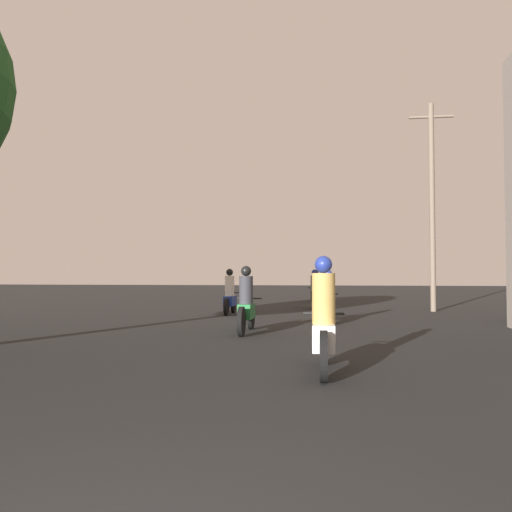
{
  "coord_description": "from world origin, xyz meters",
  "views": [
    {
      "loc": [
        0.93,
        -1.71,
        1.37
      ],
      "look_at": [
        -1.53,
        16.12,
        2.03
      ],
      "focal_mm": 35.0,
      "sensor_mm": 36.0,
      "label": 1
    }
  ],
  "objects_px": {
    "motorcycle_silver": "(316,289)",
    "utility_pole_far": "(432,202)",
    "motorcycle_white": "(324,327)",
    "motorcycle_blue": "(230,296)",
    "motorcycle_orange": "(328,301)",
    "motorcycle_black": "(315,293)",
    "motorcycle_green": "(246,306)"
  },
  "relations": [
    {
      "from": "motorcycle_blue",
      "to": "motorcycle_white",
      "type": "bearing_deg",
      "value": -67.98
    },
    {
      "from": "motorcycle_green",
      "to": "motorcycle_blue",
      "type": "height_order",
      "value": "motorcycle_green"
    },
    {
      "from": "motorcycle_green",
      "to": "motorcycle_black",
      "type": "xyz_separation_m",
      "value": [
        1.43,
        8.46,
        0.0
      ]
    },
    {
      "from": "motorcycle_silver",
      "to": "motorcycle_black",
      "type": "bearing_deg",
      "value": -97.84
    },
    {
      "from": "motorcycle_green",
      "to": "motorcycle_blue",
      "type": "distance_m",
      "value": 5.47
    },
    {
      "from": "motorcycle_orange",
      "to": "utility_pole_far",
      "type": "distance_m",
      "value": 7.08
    },
    {
      "from": "motorcycle_white",
      "to": "motorcycle_black",
      "type": "bearing_deg",
      "value": 82.85
    },
    {
      "from": "motorcycle_black",
      "to": "motorcycle_white",
      "type": "bearing_deg",
      "value": -97.09
    },
    {
      "from": "motorcycle_green",
      "to": "utility_pole_far",
      "type": "xyz_separation_m",
      "value": [
        5.79,
        7.53,
        3.41
      ]
    },
    {
      "from": "motorcycle_white",
      "to": "motorcycle_green",
      "type": "distance_m",
      "value": 4.89
    },
    {
      "from": "motorcycle_green",
      "to": "motorcycle_black",
      "type": "bearing_deg",
      "value": 78.41
    },
    {
      "from": "motorcycle_black",
      "to": "utility_pole_far",
      "type": "xyz_separation_m",
      "value": [
        4.36,
        -0.93,
        3.41
      ]
    },
    {
      "from": "motorcycle_orange",
      "to": "motorcycle_silver",
      "type": "height_order",
      "value": "motorcycle_silver"
    },
    {
      "from": "motorcycle_blue",
      "to": "utility_pole_far",
      "type": "distance_m",
      "value": 8.28
    },
    {
      "from": "motorcycle_white",
      "to": "utility_pole_far",
      "type": "bearing_deg",
      "value": 62.93
    },
    {
      "from": "motorcycle_blue",
      "to": "utility_pole_far",
      "type": "relative_size",
      "value": 0.24
    },
    {
      "from": "motorcycle_white",
      "to": "motorcycle_blue",
      "type": "distance_m",
      "value": 10.35
    },
    {
      "from": "motorcycle_white",
      "to": "motorcycle_blue",
      "type": "relative_size",
      "value": 1.04
    },
    {
      "from": "motorcycle_orange",
      "to": "motorcycle_black",
      "type": "relative_size",
      "value": 1.01
    },
    {
      "from": "utility_pole_far",
      "to": "motorcycle_white",
      "type": "bearing_deg",
      "value": -108.25
    },
    {
      "from": "motorcycle_silver",
      "to": "motorcycle_orange",
      "type": "bearing_deg",
      "value": -95.39
    },
    {
      "from": "motorcycle_green",
      "to": "motorcycle_blue",
      "type": "relative_size",
      "value": 1.15
    },
    {
      "from": "motorcycle_black",
      "to": "motorcycle_blue",
      "type": "bearing_deg",
      "value": -140.55
    },
    {
      "from": "motorcycle_silver",
      "to": "utility_pole_far",
      "type": "xyz_separation_m",
      "value": [
        4.38,
        -5.82,
        3.4
      ]
    },
    {
      "from": "motorcycle_green",
      "to": "motorcycle_blue",
      "type": "xyz_separation_m",
      "value": [
        -1.41,
        5.29,
        -0.01
      ]
    },
    {
      "from": "motorcycle_blue",
      "to": "motorcycle_black",
      "type": "bearing_deg",
      "value": 52.12
    },
    {
      "from": "motorcycle_silver",
      "to": "utility_pole_far",
      "type": "bearing_deg",
      "value": -61.12
    },
    {
      "from": "motorcycle_white",
      "to": "motorcycle_silver",
      "type": "height_order",
      "value": "motorcycle_white"
    },
    {
      "from": "motorcycle_green",
      "to": "utility_pole_far",
      "type": "relative_size",
      "value": 0.28
    },
    {
      "from": "motorcycle_blue",
      "to": "utility_pole_far",
      "type": "bearing_deg",
      "value": 21.22
    },
    {
      "from": "motorcycle_white",
      "to": "motorcycle_black",
      "type": "xyz_separation_m",
      "value": [
        -0.38,
        13.0,
        -0.02
      ]
    },
    {
      "from": "motorcycle_green",
      "to": "motorcycle_white",
      "type": "bearing_deg",
      "value": -70.35
    }
  ]
}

